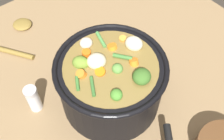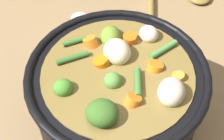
{
  "view_description": "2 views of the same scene",
  "coord_description": "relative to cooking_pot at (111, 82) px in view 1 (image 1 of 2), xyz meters",
  "views": [
    {
      "loc": [
        -0.25,
        -0.31,
        0.67
      ],
      "look_at": [
        0.0,
        0.0,
        0.13
      ],
      "focal_mm": 44.55,
      "sensor_mm": 36.0,
      "label": 1
    },
    {
      "loc": [
        0.19,
        -0.26,
        0.54
      ],
      "look_at": [
        -0.02,
        0.01,
        0.13
      ],
      "focal_mm": 54.63,
      "sensor_mm": 36.0,
      "label": 2
    }
  ],
  "objects": [
    {
      "name": "cooking_pot",
      "position": [
        0.0,
        0.0,
        0.0
      ],
      "size": [
        0.28,
        0.28,
        0.18
      ],
      "color": "black",
      "rests_on": "ground_plane"
    },
    {
      "name": "salt_shaker",
      "position": [
        -0.17,
        0.11,
        -0.04
      ],
      "size": [
        0.03,
        0.03,
        0.09
      ],
      "color": "silver",
      "rests_on": "ground_plane"
    },
    {
      "name": "ground_plane",
      "position": [
        -0.0,
        -0.0,
        -0.08
      ],
      "size": [
        1.1,
        1.1,
        0.0
      ],
      "primitive_type": "plane",
      "color": "#8C704C"
    },
    {
      "name": "wooden_spoon",
      "position": [
        -0.1,
        0.38,
        -0.07
      ],
      "size": [
        0.2,
        0.2,
        0.02
      ],
      "color": "olive",
      "rests_on": "ground_plane"
    }
  ]
}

